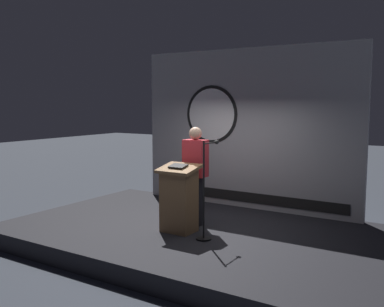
# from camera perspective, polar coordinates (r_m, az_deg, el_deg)

# --- Properties ---
(ground_plane) EXTENTS (40.00, 40.00, 0.00)m
(ground_plane) POSITION_cam_1_polar(r_m,az_deg,el_deg) (7.71, 0.65, -11.75)
(ground_plane) COLOR #383D47
(stage_platform) EXTENTS (6.40, 4.00, 0.30)m
(stage_platform) POSITION_cam_1_polar(r_m,az_deg,el_deg) (7.66, 0.65, -10.69)
(stage_platform) COLOR black
(stage_platform) RESTS_ON ground
(banner_display) EXTENTS (4.66, 0.12, 3.19)m
(banner_display) POSITION_cam_1_polar(r_m,az_deg,el_deg) (8.96, 6.82, 3.13)
(banner_display) COLOR #9E9EA3
(banner_display) RESTS_ON stage_platform
(podium) EXTENTS (0.64, 0.50, 1.13)m
(podium) POSITION_cam_1_polar(r_m,az_deg,el_deg) (7.32, -1.70, -5.83)
(podium) COLOR olive
(podium) RESTS_ON stage_platform
(speaker_person) EXTENTS (0.40, 0.26, 1.71)m
(speaker_person) POSITION_cam_1_polar(r_m,az_deg,el_deg) (7.64, 0.44, -2.83)
(speaker_person) COLOR black
(speaker_person) RESTS_ON stage_platform
(microphone_stand) EXTENTS (0.24, 0.55, 1.55)m
(microphone_stand) POSITION_cam_1_polar(r_m,az_deg,el_deg) (6.94, 1.75, -6.54)
(microphone_stand) COLOR black
(microphone_stand) RESTS_ON stage_platform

